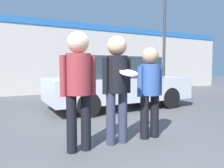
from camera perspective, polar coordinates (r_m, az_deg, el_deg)
ground_plane at (r=3.53m, az=3.37°, el=-16.22°), size 56.00×56.00×0.00m
storefront_building at (r=10.77m, az=-18.80°, el=6.90°), size 24.00×0.22×3.52m
person_left at (r=3.20m, az=-8.76°, el=1.07°), size 0.54×0.37×1.75m
person_middle_with_frisbee at (r=3.49m, az=1.32°, el=1.06°), size 0.51×0.55×1.74m
person_right at (r=3.85m, az=9.89°, el=-0.34°), size 0.52×0.35×1.58m
parked_car_near at (r=6.77m, az=1.45°, el=0.27°), size 4.34×1.89×1.56m
street_lamp at (r=9.83m, az=14.88°, el=17.30°), size 1.52×0.35×5.62m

